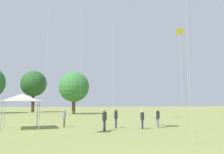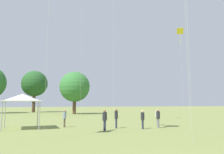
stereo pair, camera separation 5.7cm
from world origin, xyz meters
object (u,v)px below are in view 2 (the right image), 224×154
object	(u,v)px
kite_1	(180,35)
distant_tree_2	(35,84)
person_standing_2	(158,116)
person_standing_0	(158,117)
person_standing_1	(143,118)
canopy_tent	(22,98)
person_standing_6	(116,116)
person_standing_5	(105,118)
distant_tree_0	(75,87)
person_standing_4	(65,117)

from	to	relation	value
kite_1	distant_tree_2	xyz separation A→B (m)	(-21.40, 32.97, -4.83)
person_standing_2	kite_1	distance (m)	14.79
person_standing_0	person_standing_1	xyz separation A→B (m)	(-1.70, -0.33, -0.04)
person_standing_2	canopy_tent	distance (m)	13.11
person_standing_0	kite_1	bearing A→B (deg)	55.80
person_standing_1	canopy_tent	bearing A→B (deg)	99.55
person_standing_2	person_standing_6	distance (m)	4.98
person_standing_2	canopy_tent	xyz separation A→B (m)	(-12.97, 0.72, 1.74)
person_standing_0	person_standing_5	distance (m)	5.29
distant_tree_0	distant_tree_2	xyz separation A→B (m)	(-8.81, 12.44, 1.51)
person_standing_2	person_standing_5	xyz separation A→B (m)	(-6.31, -2.80, 0.05)
distant_tree_0	person_standing_6	bearing A→B (deg)	-89.27
distant_tree_0	person_standing_1	bearing A→B (deg)	-85.29
person_standing_1	person_standing_5	xyz separation A→B (m)	(-3.54, -0.38, 0.05)
person_standing_1	person_standing_2	bearing A→B (deg)	-22.20
distant_tree_2	person_standing_4	bearing A→B (deg)	-82.89
person_standing_2	person_standing_6	world-z (taller)	person_standing_6
distant_tree_2	distant_tree_0	bearing A→B (deg)	-54.68
person_standing_1	kite_1	world-z (taller)	kite_1
person_standing_6	distant_tree_2	distance (m)	42.00
person_standing_2	person_standing_6	size ratio (longest dim) A/B	0.95
person_standing_1	person_standing_4	distance (m)	7.28
person_standing_2	person_standing_5	bearing A→B (deg)	68.43
person_standing_0	person_standing_4	world-z (taller)	person_standing_0
person_standing_1	distant_tree_2	xyz separation A→B (m)	(-11.23, 41.68, 6.32)
kite_1	canopy_tent	bearing A→B (deg)	88.44
kite_1	distant_tree_0	bearing A→B (deg)	14.64
person_standing_1	person_standing_2	world-z (taller)	person_standing_2
person_standing_6	person_standing_4	bearing A→B (deg)	176.71
person_standing_0	canopy_tent	xyz separation A→B (m)	(-11.90, 2.81, 1.70)
person_standing_5	distant_tree_2	size ratio (longest dim) A/B	0.16
person_standing_5	person_standing_6	size ratio (longest dim) A/B	0.99
canopy_tent	distant_tree_0	distance (m)	27.42
person_standing_4	person_standing_0	bearing A→B (deg)	19.89
person_standing_4	distant_tree_2	bearing A→B (deg)	137.47
canopy_tent	person_standing_6	bearing A→B (deg)	-13.56
person_standing_5	person_standing_4	bearing A→B (deg)	86.79
person_standing_0	person_standing_5	bearing A→B (deg)	-161.13
person_standing_6	kite_1	distance (m)	18.13
person_standing_5	canopy_tent	xyz separation A→B (m)	(-6.66, 3.52, 1.69)
distant_tree_0	person_standing_5	bearing A→B (deg)	-92.19
person_standing_1	person_standing_4	xyz separation A→B (m)	(-6.45, 3.38, 0.01)
distant_tree_2	kite_1	bearing A→B (deg)	-57.02
person_standing_4	person_standing_1	bearing A→B (deg)	12.72
person_standing_5	kite_1	distance (m)	19.85
person_standing_1	person_standing_2	xyz separation A→B (m)	(2.77, 2.42, -0.00)
person_standing_2	kite_1	bearing A→B (deg)	-95.09
kite_1	distant_tree_2	distance (m)	39.60
person_standing_1	distant_tree_2	bearing A→B (deg)	41.73
person_standing_6	person_standing_5	bearing A→B (deg)	-110.42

